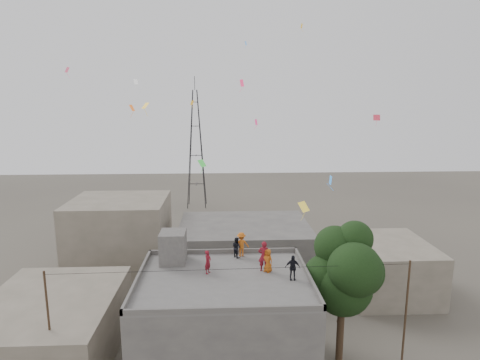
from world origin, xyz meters
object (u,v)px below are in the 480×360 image
object	(u,v)px
stair_head_box	(173,247)
tree	(346,271)
transmission_tower	(196,149)
person_dark_adult	(293,268)
person_red_adult	(264,256)

from	to	relation	value
stair_head_box	tree	size ratio (longest dim) A/B	0.22
tree	transmission_tower	size ratio (longest dim) A/B	0.45
stair_head_box	tree	world-z (taller)	tree
transmission_tower	person_dark_adult	world-z (taller)	transmission_tower
person_red_adult	stair_head_box	bearing A→B (deg)	-6.11
transmission_tower	person_red_adult	world-z (taller)	transmission_tower
stair_head_box	person_red_adult	size ratio (longest dim) A/B	1.07
stair_head_box	person_red_adult	distance (m)	5.87
tree	person_red_adult	distance (m)	5.04
transmission_tower	person_red_adult	bearing A→B (deg)	-80.65
stair_head_box	transmission_tower	xyz separation A→B (m)	(-0.80, 37.40, 1.97)
person_red_adult	tree	bearing A→B (deg)	-173.67
tree	person_red_adult	size ratio (longest dim) A/B	4.86
tree	person_dark_adult	distance (m)	3.63
tree	stair_head_box	bearing A→B (deg)	169.26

